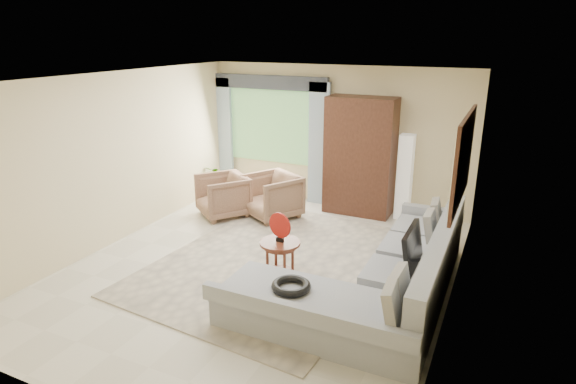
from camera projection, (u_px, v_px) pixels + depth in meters
The scene contains 17 objects.
ground at pixel (261, 268), 6.74m from camera, with size 6.00×6.00×0.00m, color silver.
area_rug at pixel (277, 261), 6.91m from camera, with size 3.00×4.00×0.02m, color #C2B399.
sectional_sofa at pixel (385, 282), 5.78m from camera, with size 2.30×3.46×0.90m.
tv_screen at pixel (413, 248), 5.67m from camera, with size 0.06×0.74×0.48m, color black.
garden_hose at pixel (291, 286), 5.16m from camera, with size 0.43×0.43×0.09m, color black.
coffee_table at pixel (280, 259), 6.36m from camera, with size 0.54×0.54×0.54m.
red_disc at pixel (280, 225), 6.21m from camera, with size 0.34×0.34×0.03m, color #A21610.
armchair_left at pixel (223, 196), 8.56m from camera, with size 0.80×0.83×0.75m, color #986B53.
armchair_right at pixel (272, 196), 8.49m from camera, with size 0.84×0.86×0.79m, color #936A50.
potted_plant at pixel (213, 179), 9.78m from camera, with size 0.54×0.47×0.60m, color #999999.
armoire at pixel (360, 156), 8.53m from camera, with size 1.20×0.55×2.10m, color #331A11.
floor_lamp at pixel (405, 177), 8.35m from camera, with size 0.24×0.24×1.50m, color silver.
window at pixel (271, 126), 9.40m from camera, with size 1.80×0.04×1.40m, color #669E59.
curtain_left at pixel (223, 135), 9.82m from camera, with size 0.40×0.08×2.30m, color #9EB7CC.
curtain_right at pixel (319, 145), 8.98m from camera, with size 0.40×0.08×2.30m, color #9EB7CC.
valance at pixel (269, 82), 9.07m from camera, with size 2.40×0.12×0.26m, color #1E232D.
wall_mirror at pixel (463, 160), 5.50m from camera, with size 0.05×1.70×1.05m.
Camera 1 is at (2.92, -5.33, 3.12)m, focal length 30.00 mm.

